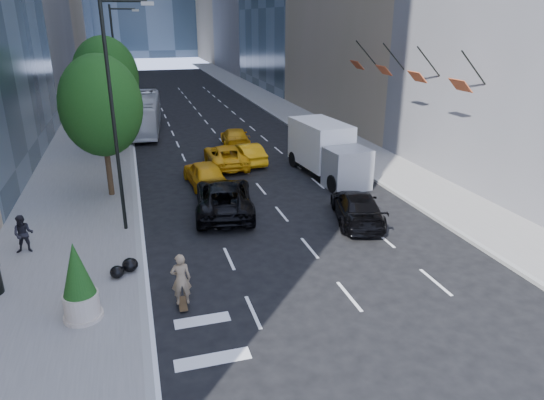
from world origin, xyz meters
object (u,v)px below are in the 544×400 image
object	(u,v)px
box_truck	(327,150)
planter_shrub	(78,283)
black_sedan_mercedes	(357,207)
city_bus	(143,113)
skateboarder	(181,283)
black_sedan_lincoln	(224,197)

from	to	relation	value
box_truck	planter_shrub	distance (m)	18.21
black_sedan_mercedes	city_bus	world-z (taller)	city_bus
skateboarder	city_bus	bearing A→B (deg)	-88.52
black_sedan_lincoln	city_bus	xyz separation A→B (m)	(-3.09, 20.49, 0.74)
skateboarder	box_truck	bearing A→B (deg)	-128.51
skateboarder	planter_shrub	distance (m)	3.20
city_bus	planter_shrub	world-z (taller)	city_bus
skateboarder	black_sedan_lincoln	size ratio (longest dim) A/B	0.31
box_truck	planter_shrub	size ratio (longest dim) A/B	2.60
city_bus	box_truck	xyz separation A→B (m)	(10.35, -16.17, 0.07)
city_bus	black_sedan_mercedes	bearing A→B (deg)	-63.58
city_bus	box_truck	size ratio (longest dim) A/B	1.62
black_sedan_lincoln	planter_shrub	xyz separation A→B (m)	(-6.16, -7.98, 0.59)
black_sedan_mercedes	box_truck	world-z (taller)	box_truck
box_truck	planter_shrub	world-z (taller)	box_truck
skateboarder	box_truck	world-z (taller)	box_truck
black_sedan_mercedes	planter_shrub	size ratio (longest dim) A/B	1.90
black_sedan_lincoln	box_truck	world-z (taller)	box_truck
city_bus	black_sedan_lincoln	bearing A→B (deg)	-76.06
city_bus	box_truck	bearing A→B (deg)	-52.01
skateboarder	planter_shrub	xyz separation A→B (m)	(-3.16, 0.02, 0.49)
black_sedan_lincoln	planter_shrub	world-z (taller)	planter_shrub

